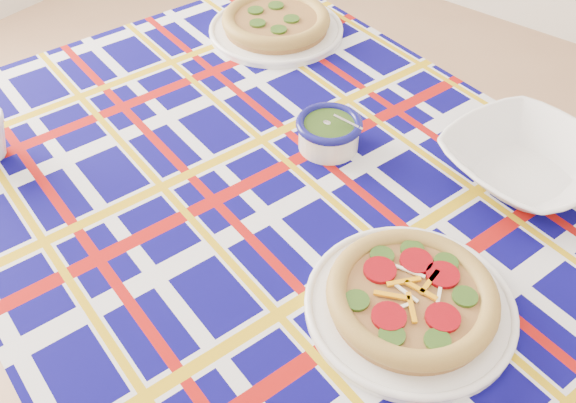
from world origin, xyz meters
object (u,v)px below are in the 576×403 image
Objects in this scene: serving_bowl at (526,163)px; pesto_bowl at (329,131)px; dining_table at (324,262)px; main_focaccia_plate at (412,296)px.

pesto_bowl is at bearing -155.87° from serving_bowl.
main_focaccia_plate is at bearing -1.01° from dining_table.
main_focaccia_plate is (0.18, -0.05, 0.10)m from dining_table.
main_focaccia_plate reaches higher than dining_table.
dining_table is 5.68× the size of main_focaccia_plate.
dining_table is 0.37m from serving_bowl.
dining_table is 0.23m from pesto_bowl.
serving_bowl is (0.18, 0.30, 0.10)m from dining_table.
main_focaccia_plate is 2.57× the size of pesto_bowl.
pesto_bowl reaches higher than main_focaccia_plate.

